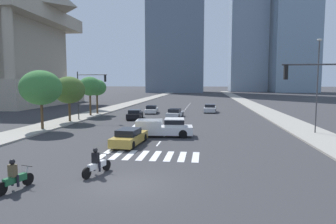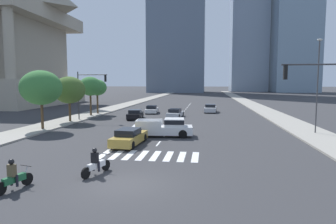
% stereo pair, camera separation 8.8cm
% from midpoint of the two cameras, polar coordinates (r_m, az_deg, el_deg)
% --- Properties ---
extents(ground_plane, '(800.00, 800.00, 0.00)m').
position_cam_midpoint_polar(ground_plane, '(14.89, -8.01, -13.71)').
color(ground_plane, '#333335').
extents(sidewalk_east, '(4.00, 260.00, 0.15)m').
position_cam_midpoint_polar(sidewalk_east, '(44.95, 20.52, -0.90)').
color(sidewalk_east, gray).
rests_on(sidewalk_east, ground).
extents(sidewalk_west, '(4.00, 260.00, 0.15)m').
position_cam_midpoint_polar(sidewalk_west, '(47.26, -14.64, -0.42)').
color(sidewalk_west, gray).
rests_on(sidewalk_west, ground).
extents(crosswalk_near, '(6.75, 2.78, 0.01)m').
position_cam_midpoint_polar(crosswalk_near, '(20.26, -3.61, -8.41)').
color(crosswalk_near, silver).
rests_on(crosswalk_near, ground).
extents(lane_divider_center, '(0.14, 50.00, 0.01)m').
position_cam_midpoint_polar(lane_divider_center, '(47.69, 2.88, -0.28)').
color(lane_divider_center, silver).
rests_on(lane_divider_center, ground).
extents(motorcycle_lead, '(0.84, 2.01, 1.49)m').
position_cam_midpoint_polar(motorcycle_lead, '(15.52, -27.57, -11.24)').
color(motorcycle_lead, black).
rests_on(motorcycle_lead, ground).
extents(motorcycle_trailing, '(1.01, 2.16, 1.49)m').
position_cam_midpoint_polar(motorcycle_trailing, '(16.49, -13.62, -9.77)').
color(motorcycle_trailing, black).
rests_on(motorcycle_trailing, ground).
extents(pickup_truck, '(5.66, 2.47, 1.67)m').
position_cam_midpoint_polar(pickup_truck, '(27.17, -0.41, -3.05)').
color(pickup_truck, silver).
rests_on(pickup_truck, ground).
extents(sedan_black_0, '(2.16, 4.52, 1.30)m').
position_cam_midpoint_polar(sedan_black_0, '(40.56, -6.31, -0.49)').
color(sedan_black_0, black).
rests_on(sedan_black_0, ground).
extents(sedan_white_1, '(2.21, 4.57, 1.25)m').
position_cam_midpoint_polar(sedan_white_1, '(48.10, -3.10, 0.46)').
color(sedan_white_1, silver).
rests_on(sedan_white_1, ground).
extents(sedan_silver_2, '(2.11, 4.43, 1.36)m').
position_cam_midpoint_polar(sedan_silver_2, '(49.95, 8.27, 0.66)').
color(sedan_silver_2, '#B7BABF').
rests_on(sedan_silver_2, ground).
extents(sedan_gold_3, '(2.07, 4.82, 1.32)m').
position_cam_midpoint_polar(sedan_gold_3, '(23.71, -7.44, -4.87)').
color(sedan_gold_3, '#B28E38').
rests_on(sedan_gold_3, ground).
extents(sedan_silver_4, '(2.22, 4.56, 1.22)m').
position_cam_midpoint_polar(sedan_silver_4, '(42.44, 1.46, -0.24)').
color(sedan_silver_4, '#B7BABF').
rests_on(sedan_silver_4, ground).
extents(traffic_signal_near, '(5.05, 0.28, 6.27)m').
position_cam_midpoint_polar(traffic_signal_near, '(20.21, 29.45, 3.61)').
color(traffic_signal_near, '#333335').
rests_on(traffic_signal_near, sidewalk_east).
extents(traffic_signal_far, '(4.26, 0.28, 6.23)m').
position_cam_midpoint_polar(traffic_signal_far, '(39.59, -15.08, 4.67)').
color(traffic_signal_far, '#333335').
rests_on(traffic_signal_far, sidewalk_west).
extents(street_lamp_east, '(0.50, 0.24, 8.90)m').
position_cam_midpoint_polar(street_lamp_east, '(31.40, 27.10, 5.57)').
color(street_lamp_east, '#3F3F42').
rests_on(street_lamp_east, sidewalk_east).
extents(street_tree_nearest, '(4.22, 4.22, 6.08)m').
position_cam_midpoint_polar(street_tree_nearest, '(33.22, -23.31, 4.34)').
color(street_tree_nearest, '#4C3823').
rests_on(street_tree_nearest, sidewalk_west).
extents(street_tree_second, '(3.95, 3.95, 5.58)m').
position_cam_midpoint_polar(street_tree_second, '(38.75, -18.54, 4.06)').
color(street_tree_second, '#4C3823').
rests_on(street_tree_second, sidewalk_west).
extents(street_tree_third, '(3.27, 3.27, 5.69)m').
position_cam_midpoint_polar(street_tree_third, '(44.89, -14.78, 4.83)').
color(street_tree_third, '#4C3823').
rests_on(street_tree_third, sidewalk_west).
extents(street_tree_fourth, '(2.95, 2.95, 5.32)m').
position_cam_midpoint_polar(street_tree_fourth, '(47.47, -13.51, 4.61)').
color(street_tree_fourth, '#4C3823').
rests_on(street_tree_fourth, sidewalk_west).
extents(office_tower_right_skyline, '(21.80, 21.07, 88.93)m').
position_cam_midpoint_polar(office_tower_right_skyline, '(175.44, 23.60, 18.04)').
color(office_tower_right_skyline, '#7A93A8').
rests_on(office_tower_right_skyline, ground).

